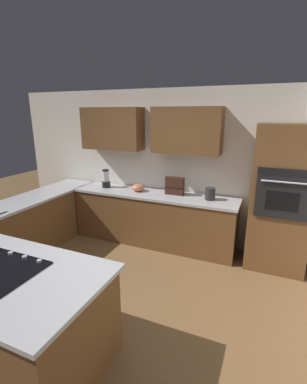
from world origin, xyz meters
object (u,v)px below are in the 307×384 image
(spice_rack, at_px, (175,186))
(blender, at_px, (106,180))
(mixing_bowl, at_px, (138,188))
(wall_oven, at_px, (281,199))
(kettle, at_px, (210,194))

(spice_rack, bearing_deg, blender, 2.24)
(mixing_bowl, bearing_deg, wall_oven, 179.16)
(wall_oven, relative_size, mixing_bowl, 9.31)
(mixing_bowl, bearing_deg, kettle, 180.00)
(blender, xyz_separation_m, kettle, (-1.90, 0.00, -0.05))
(spice_rack, xyz_separation_m, kettle, (-0.60, 0.05, -0.05))
(wall_oven, relative_size, spice_rack, 6.69)
(wall_oven, distance_m, mixing_bowl, 2.25)
(kettle, bearing_deg, spice_rack, -4.85)
(blender, height_order, kettle, blender)
(mixing_bowl, xyz_separation_m, kettle, (-1.25, 0.00, 0.03))
(spice_rack, bearing_deg, wall_oven, 176.99)
(wall_oven, xyz_separation_m, mixing_bowl, (2.25, -0.03, -0.08))
(wall_oven, height_order, spice_rack, wall_oven)
(kettle, bearing_deg, mixing_bowl, 0.00)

